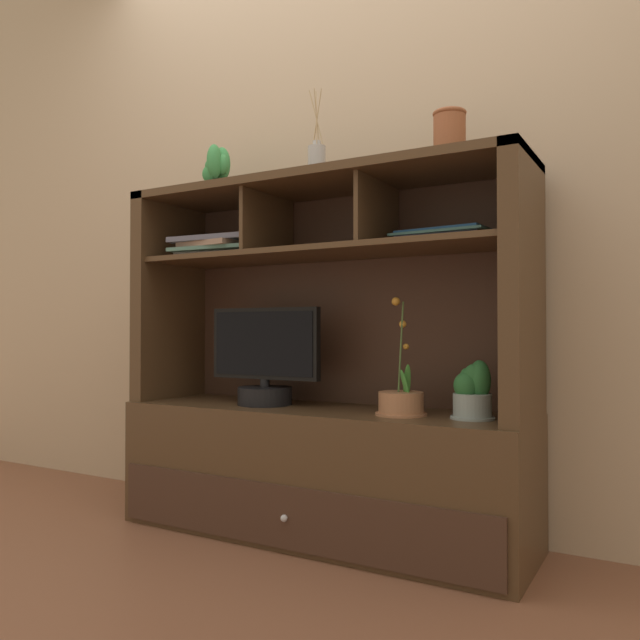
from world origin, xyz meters
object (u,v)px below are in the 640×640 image
at_px(potted_succulent, 217,170).
at_px(potted_fern, 473,392).
at_px(potted_orchid, 401,402).
at_px(media_console, 321,424).
at_px(magazine_stack_centre, 445,237).
at_px(ceramic_vase, 449,136).
at_px(diffuser_bottle, 317,161).
at_px(tv_monitor, 265,365).
at_px(magazine_stack_left, 223,247).

bearing_deg(potted_succulent, potted_fern, -1.48).
bearing_deg(potted_orchid, potted_succulent, 176.03).
height_order(media_console, magazine_stack_centre, media_console).
bearing_deg(ceramic_vase, diffuser_bottle, -177.60).
bearing_deg(tv_monitor, diffuser_bottle, 1.07).
xyz_separation_m(magazine_stack_centre, diffuser_bottle, (-0.46, -0.08, 0.30)).
height_order(potted_fern, magazine_stack_left, magazine_stack_left).
bearing_deg(diffuser_bottle, potted_orchid, -3.54).
relative_size(tv_monitor, magazine_stack_centre, 1.40).
bearing_deg(magazine_stack_left, potted_fern, 0.24).
bearing_deg(tv_monitor, media_console, 9.50).
height_order(potted_orchid, potted_succulent, potted_succulent).
height_order(magazine_stack_left, diffuser_bottle, diffuser_bottle).
distance_m(media_console, potted_succulent, 1.11).
relative_size(tv_monitor, potted_succulent, 2.34).
bearing_deg(media_console, potted_succulent, 179.61).
height_order(diffuser_bottle, ceramic_vase, diffuser_bottle).
relative_size(media_console, potted_succulent, 7.53).
bearing_deg(ceramic_vase, potted_fern, -8.11).
height_order(magazine_stack_centre, ceramic_vase, ceramic_vase).
relative_size(potted_orchid, ceramic_vase, 2.34).
bearing_deg(potted_succulent, magazine_stack_centre, 2.39).
distance_m(potted_orchid, potted_fern, 0.24).
distance_m(potted_fern, diffuser_bottle, 0.99).
bearing_deg(magazine_stack_centre, diffuser_bottle, -170.51).
bearing_deg(potted_fern, potted_orchid, -172.63).
xyz_separation_m(media_console, potted_orchid, (0.33, -0.05, 0.10)).
height_order(potted_orchid, diffuser_bottle, diffuser_bottle).
relative_size(media_console, magazine_stack_centre, 4.50).
bearing_deg(magazine_stack_left, diffuser_bottle, -0.68).
height_order(potted_succulent, ceramic_vase, potted_succulent).
bearing_deg(magazine_stack_left, ceramic_vase, 0.95).
bearing_deg(potted_fern, magazine_stack_left, -179.76).
height_order(media_console, tv_monitor, media_console).
distance_m(magazine_stack_left, magazine_stack_centre, 0.89).
relative_size(tv_monitor, ceramic_vase, 2.79).
bearing_deg(ceramic_vase, magazine_stack_centre, 121.39).
distance_m(magazine_stack_centre, diffuser_bottle, 0.55).
distance_m(media_console, potted_fern, 0.59).
bearing_deg(potted_fern, potted_succulent, 178.52).
height_order(magazine_stack_centre, diffuser_bottle, diffuser_bottle).
height_order(magazine_stack_centre, potted_succulent, potted_succulent).
height_order(magazine_stack_left, ceramic_vase, ceramic_vase).
relative_size(magazine_stack_left, diffuser_bottle, 1.21).
xyz_separation_m(magazine_stack_left, magazine_stack_centre, (0.89, 0.07, -0.02)).
xyz_separation_m(potted_orchid, magazine_stack_left, (-0.77, 0.03, 0.57)).
distance_m(potted_fern, magazine_stack_centre, 0.52).
height_order(potted_orchid, ceramic_vase, ceramic_vase).
xyz_separation_m(potted_fern, magazine_stack_left, (-1.00, -0.00, 0.52)).
bearing_deg(media_console, diffuser_bottle, -90.00).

